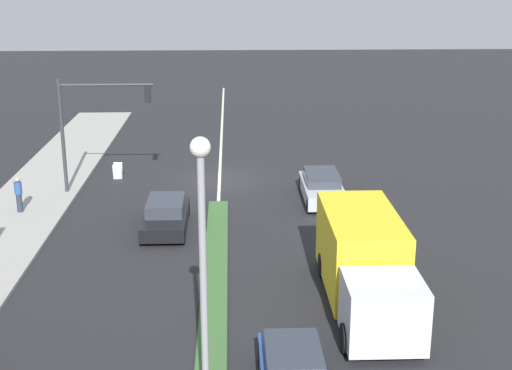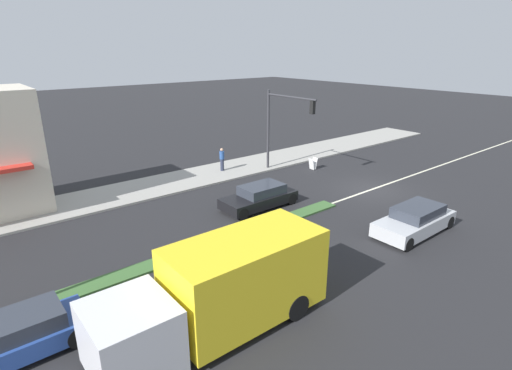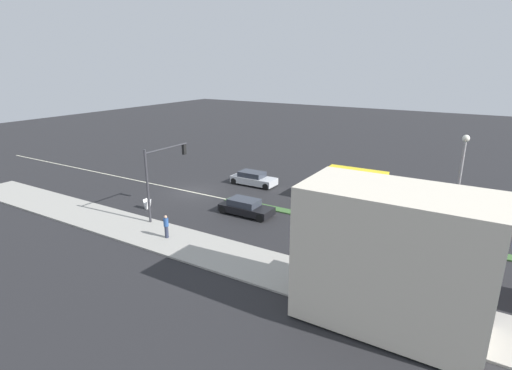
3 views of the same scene
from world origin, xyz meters
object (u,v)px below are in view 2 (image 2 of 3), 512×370
coupe_blue (19,336)px  suv_black (260,197)px  traffic_signal_main (282,119)px  sedan_silver (415,220)px  pedestrian (222,159)px  warning_aframe_sign (313,164)px  delivery_truck (223,289)px

coupe_blue → suv_black: bearing=-70.7°
traffic_signal_main → sedan_silver: 11.68m
pedestrian → coupe_blue: pedestrian is taller
warning_aframe_sign → sedan_silver: sedan_silver is taller
pedestrian → suv_black: 7.13m
warning_aframe_sign → coupe_blue: size_ratio=0.22×
traffic_signal_main → delivery_truck: bearing=131.5°
traffic_signal_main → pedestrian: bearing=46.8°
traffic_signal_main → suv_black: bearing=127.2°
warning_aframe_sign → coupe_blue: coupe_blue is taller
coupe_blue → pedestrian: bearing=-52.7°
pedestrian → suv_black: bearing=162.7°
traffic_signal_main → pedestrian: traffic_signal_main is taller
traffic_signal_main → coupe_blue: size_ratio=1.45×
warning_aframe_sign → suv_black: bearing=112.7°
suv_black → coupe_blue: coupe_blue is taller
pedestrian → sedan_silver: 14.10m
suv_black → coupe_blue: 13.34m
pedestrian → warning_aframe_sign: bearing=-122.8°
suv_black → sedan_silver: bearing=-152.6°
suv_black → pedestrian: bearing=-17.3°
traffic_signal_main → sedan_silver: size_ratio=1.24×
delivery_truck → coupe_blue: 5.97m
delivery_truck → suv_black: size_ratio=1.72×
pedestrian → sedan_silver: (-14.00, -1.62, -0.34)m
traffic_signal_main → delivery_truck: size_ratio=0.75×
delivery_truck → sedan_silver: 11.15m
traffic_signal_main → suv_black: 7.28m
pedestrian → warning_aframe_sign: pedestrian is taller
sedan_silver → suv_black: size_ratio=1.04×
delivery_truck → sedan_silver: (0.00, -11.12, -0.82)m
delivery_truck → sedan_silver: bearing=-90.0°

